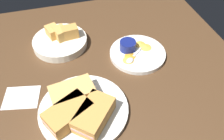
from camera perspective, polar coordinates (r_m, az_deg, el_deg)
The scene contains 13 objects.
ground_plane at distance 79.03cm, azimuth -3.62°, elevation -4.77°, with size 110.00×110.00×3.00cm, color #4C331E.
plate_sandwich_main at distance 71.72cm, azimuth -6.92°, elevation -9.63°, with size 26.90×26.90×1.60cm, color white.
sandwich_half_near at distance 71.86cm, azimuth -9.63°, elevation -5.64°, with size 14.14×9.41×4.80cm.
sandwich_half_far at distance 67.76cm, azimuth -10.63°, elevation -10.43°, with size 15.05×12.87×4.80cm.
sandwich_half_extra at distance 66.64cm, azimuth -4.45°, elevation -10.82°, with size 14.31×14.77×4.80cm.
ramekin_dark_sauce at distance 66.15cm, azimuth -4.60°, elevation -11.85°, with size 6.44×6.44×4.07cm.
spoon_by_dark_ramekin at distance 70.55cm, azimuth -5.70°, elevation -9.17°, with size 2.37×9.92×0.80cm.
plate_chips_companion at distance 88.40cm, azimuth 6.26°, elevation 4.01°, with size 20.86×20.86×1.60cm, color white.
ramekin_light_gravy at distance 87.53cm, azimuth 3.88°, elevation 6.06°, with size 6.09×6.09×3.54cm.
spoon_by_gravy_ramekin at distance 84.57cm, azimuth 4.83°, elevation 2.86°, with size 8.42×7.59×0.80cm.
plantain_chip_scatter at distance 87.76cm, azimuth 6.06°, elevation 4.62°, with size 14.74×12.53×0.60cm.
bread_basket_rear at distance 93.91cm, azimuth -12.48°, elevation 7.15°, with size 20.91×20.91×7.39cm.
paper_napkin_folded at distance 80.10cm, azimuth -21.26°, elevation -6.22°, with size 11.00×9.00×0.40cm, color white.
Camera 1 is at (-8.86, -49.18, 59.72)cm, focal length 37.41 mm.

